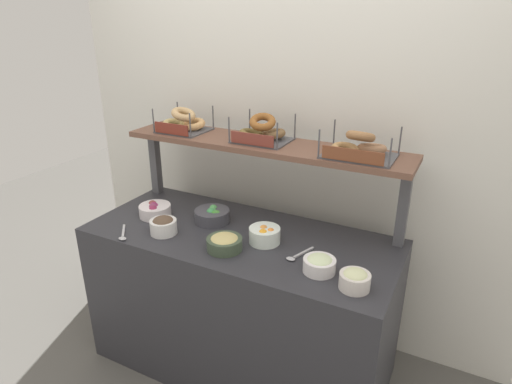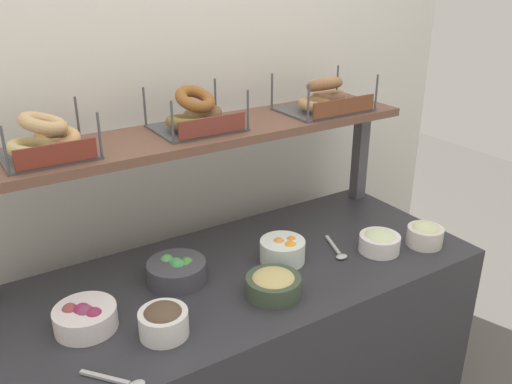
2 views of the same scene
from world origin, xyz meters
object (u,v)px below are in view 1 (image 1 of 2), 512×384
object	(u,v)px
bowl_beet_salad	(155,210)
bagel_basket_cinnamon_raisin	(262,132)
serving_spoon_by_edge	(123,235)
bowl_scallion_spread	(319,264)
bowl_fruit_salad	(265,235)
bagel_basket_everything	(359,148)
serving_spoon_near_plate	(296,256)
bowl_hummus	(224,242)
bagel_basket_sesame	(183,123)
bowl_potato_salad	(355,279)
bowl_veggie_mix	(212,215)
bowl_chocolate_spread	(163,225)

from	to	relation	value
bowl_beet_salad	bagel_basket_cinnamon_raisin	size ratio (longest dim) A/B	0.62
bowl_beet_salad	serving_spoon_by_edge	world-z (taller)	bowl_beet_salad
bowl_scallion_spread	bowl_beet_salad	bearing A→B (deg)	173.33
bowl_fruit_salad	bagel_basket_everything	bearing A→B (deg)	35.54
bowl_fruit_salad	serving_spoon_near_plate	size ratio (longest dim) A/B	0.94
bowl_hummus	bagel_basket_sesame	world-z (taller)	bagel_basket_sesame
bagel_basket_everything	bowl_hummus	bearing A→B (deg)	-140.91
bowl_potato_salad	bowl_scallion_spread	bearing A→B (deg)	162.58
bowl_veggie_mix	bowl_potato_salad	bearing A→B (deg)	-17.01
bowl_fruit_salad	bagel_basket_everything	size ratio (longest dim) A/B	0.46
bowl_beet_salad	bagel_basket_everything	distance (m)	1.18
bowl_fruit_salad	bagel_basket_cinnamon_raisin	distance (m)	0.55
bowl_beet_salad	bagel_basket_everything	xyz separation A→B (m)	(1.06, 0.27, 0.44)
bowl_hummus	serving_spoon_by_edge	bearing A→B (deg)	-166.78
bagel_basket_sesame	bowl_hummus	bearing A→B (deg)	-39.51
bowl_fruit_salad	serving_spoon_near_plate	xyz separation A→B (m)	(0.20, -0.06, -0.04)
bowl_hummus	bowl_veggie_mix	world-z (taller)	bowl_veggie_mix
bowl_potato_salad	serving_spoon_near_plate	distance (m)	0.34
bowl_fruit_salad	serving_spoon_near_plate	bearing A→B (deg)	-17.15
bowl_scallion_spread	bagel_basket_everything	xyz separation A→B (m)	(0.03, 0.39, 0.44)
bowl_beet_salad	bowl_veggie_mix	world-z (taller)	same
serving_spoon_near_plate	bagel_basket_sesame	world-z (taller)	bagel_basket_sesame
bowl_chocolate_spread	serving_spoon_by_edge	distance (m)	0.21
serving_spoon_near_plate	bowl_beet_salad	bearing A→B (deg)	176.60
bowl_hummus	bowl_beet_salad	bearing A→B (deg)	165.29
bagel_basket_everything	bowl_scallion_spread	bearing A→B (deg)	-94.80
bowl_chocolate_spread	bagel_basket_everything	size ratio (longest dim) A/B	0.41
bowl_fruit_salad	bowl_hummus	xyz separation A→B (m)	(-0.14, -0.15, -0.00)
bowl_scallion_spread	bowl_chocolate_spread	distance (m)	0.85
bowl_fruit_salad	bowl_potato_salad	distance (m)	0.54
serving_spoon_by_edge	bagel_basket_everything	distance (m)	1.27
bowl_potato_salad	bowl_hummus	distance (m)	0.65
bowl_chocolate_spread	bagel_basket_cinnamon_raisin	world-z (taller)	bagel_basket_cinnamon_raisin
bowl_potato_salad	bowl_chocolate_spread	world-z (taller)	bowl_chocolate_spread
bowl_chocolate_spread	bagel_basket_cinnamon_raisin	distance (m)	0.71
serving_spoon_near_plate	bagel_basket_everything	bearing A→B (deg)	62.41
bagel_basket_everything	bagel_basket_sesame	bearing A→B (deg)	178.99
bagel_basket_cinnamon_raisin	bagel_basket_sesame	bearing A→B (deg)	-178.17
bowl_beet_salad	bowl_chocolate_spread	bearing A→B (deg)	-39.29
bowl_fruit_salad	serving_spoon_by_edge	distance (m)	0.74
bowl_chocolate_spread	bagel_basket_everything	bearing A→B (deg)	25.29
bowl_beet_salad	serving_spoon_near_plate	distance (m)	0.89
bagel_basket_cinnamon_raisin	bagel_basket_everything	world-z (taller)	bagel_basket_cinnamon_raisin
bagel_basket_everything	bowl_chocolate_spread	bearing A→B (deg)	-154.71
bowl_beet_salad	serving_spoon_near_plate	size ratio (longest dim) A/B	1.06
serving_spoon_near_plate	bagel_basket_sesame	xyz separation A→B (m)	(-0.87, 0.34, 0.47)
bagel_basket_everything	serving_spoon_near_plate	bearing A→B (deg)	-117.59
bowl_potato_salad	bagel_basket_everything	xyz separation A→B (m)	(-0.14, 0.45, 0.43)
bowl_beet_salad	bowl_veggie_mix	bearing A→B (deg)	15.79
serving_spoon_near_plate	serving_spoon_by_edge	size ratio (longest dim) A/B	1.18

